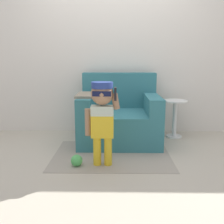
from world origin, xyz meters
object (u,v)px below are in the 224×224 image
armchair (119,117)px  toy_ball (77,160)px  person_child (102,111)px  side_table (175,115)px

armchair → toy_ball: armchair is taller
armchair → person_child: (-0.18, -0.88, 0.26)m
armchair → toy_ball: 1.05m
person_child → side_table: (0.97, 1.05, -0.26)m
side_table → toy_ball: size_ratio=4.38×
person_child → toy_ball: (-0.27, -0.03, -0.52)m
person_child → side_table: person_child is taller
armchair → person_child: bearing=-101.8°
side_table → toy_ball: (-1.24, -1.08, -0.26)m
side_table → person_child: bearing=-133.0°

